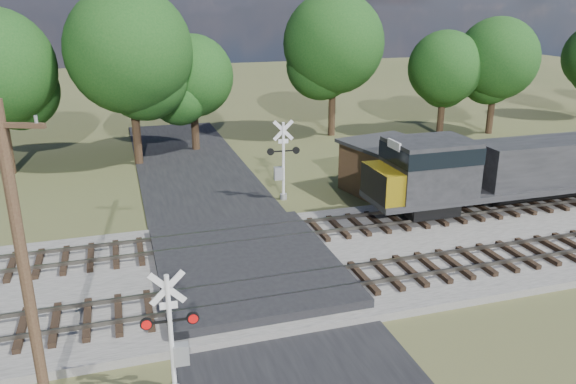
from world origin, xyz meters
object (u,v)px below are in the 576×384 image
object	(u,v)px
crossing_signal_near	(175,346)
equipment_shed	(387,167)
crossing_signal_far	(282,167)
utility_pole	(24,266)

from	to	relation	value
crossing_signal_near	equipment_shed	xyz separation A→B (m)	(13.44, 14.16, -0.11)
crossing_signal_far	utility_pole	distance (m)	18.42
crossing_signal_near	equipment_shed	distance (m)	19.53
crossing_signal_far	utility_pole	xyz separation A→B (m)	(-10.75, -14.74, 2.61)
crossing_signal_far	equipment_shed	xyz separation A→B (m)	(6.05, -0.56, -0.36)
crossing_signal_far	crossing_signal_near	bearing A→B (deg)	68.19
equipment_shed	utility_pole	bearing A→B (deg)	-151.72
crossing_signal_near	crossing_signal_far	size ratio (longest dim) A/B	0.86
crossing_signal_far	utility_pole	size ratio (longest dim) A/B	0.53
utility_pole	crossing_signal_far	bearing A→B (deg)	76.40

